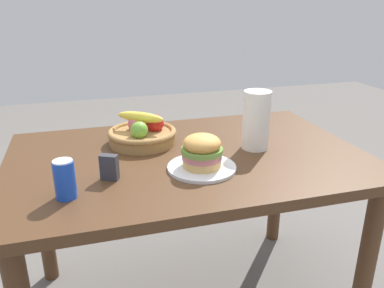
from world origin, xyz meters
name	(u,v)px	position (x,y,z in m)	size (l,w,h in m)	color
dining_table	(188,177)	(0.00, 0.00, 0.65)	(1.40, 0.90, 0.75)	#4C301C
plate	(202,168)	(0.01, -0.15, 0.76)	(0.25, 0.25, 0.01)	white
sandwich	(202,151)	(0.01, -0.15, 0.82)	(0.15, 0.15, 0.12)	#DBAD60
soda_can	(65,179)	(-0.46, -0.23, 0.81)	(0.07, 0.07, 0.13)	blue
fruit_basket	(143,133)	(-0.15, 0.18, 0.79)	(0.29, 0.29, 0.14)	#9E7542
paper_towel_roll	(256,120)	(0.29, -0.01, 0.87)	(0.11, 0.11, 0.24)	white
napkin_holder	(109,167)	(-0.32, -0.14, 0.80)	(0.06, 0.03, 0.09)	#333338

